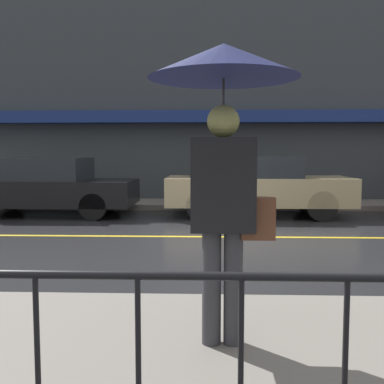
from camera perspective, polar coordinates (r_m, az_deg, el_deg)
name	(u,v)px	position (r m, az deg, el deg)	size (l,w,h in m)	color
ground_plane	(215,237)	(8.26, 2.99, -5.72)	(80.00, 80.00, 0.00)	#262628
sidewalk_near	(227,370)	(3.25, 4.53, -21.66)	(28.00, 2.82, 0.14)	slate
sidewalk_far	(213,204)	(12.88, 2.66, -1.55)	(28.00, 1.76, 0.14)	slate
lane_marking	(215,237)	(8.26, 2.99, -5.69)	(25.20, 0.12, 0.01)	gold
building_storefront	(213,90)	(13.94, 2.68, 12.87)	(28.00, 0.85, 7.00)	#383D42
railing_foreground	(241,353)	(1.92, 6.23, -19.63)	(12.00, 0.04, 0.91)	black
pedestrian	(224,110)	(3.19, 4.11, 10.34)	(1.06, 1.06, 2.14)	#333338
car_black	(47,186)	(11.61, -17.95, 0.71)	(4.22, 1.85, 1.41)	black
car_tan	(256,185)	(10.97, 8.12, 0.84)	(4.38, 1.77, 1.45)	tan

